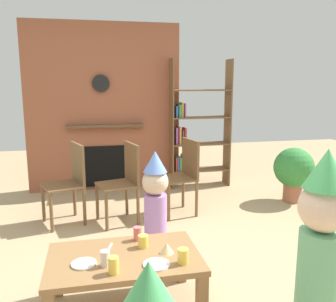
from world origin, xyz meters
TOP-DOWN VIEW (x-y plane):
  - ground_plane at (0.00, 0.00)m, footprint 12.00×12.00m
  - brick_fireplace_feature at (-0.33, 2.60)m, footprint 2.20×0.28m
  - bookshelf at (0.99, 2.40)m, footprint 0.90×0.28m
  - coffee_table at (-0.34, -0.47)m, footprint 1.04×0.64m
  - paper_cup_near_left at (-0.22, -0.23)m, footprint 0.06×0.06m
  - paper_cup_near_right at (-0.48, -0.58)m, footprint 0.06×0.06m
  - paper_cup_center at (-0.20, -0.36)m, footprint 0.07×0.07m
  - paper_cup_far_left at (0.02, -0.65)m, footprint 0.07×0.07m
  - paper_cup_far_right at (-0.43, -0.68)m, footprint 0.07×0.07m
  - paper_plate_front at (-0.15, -0.64)m, footprint 0.18×0.18m
  - paper_plate_rear at (-0.61, -0.53)m, footprint 0.16×0.16m
  - birthday_cake_slice at (-0.05, -0.48)m, footprint 0.10×0.10m
  - table_fork at (-0.44, -0.33)m, footprint 0.06×0.15m
  - child_in_pink at (0.90, -0.84)m, footprint 0.32×0.32m
  - child_by_the_chairs at (0.05, 0.54)m, footprint 0.26×0.26m
  - dining_chair_left at (-0.78, 1.28)m, footprint 0.51×0.51m
  - dining_chair_middle at (-0.18, 1.18)m, footprint 0.49×0.49m
  - dining_chair_right at (0.53, 1.30)m, footprint 0.47×0.47m
  - potted_plant_tall at (2.06, 1.41)m, footprint 0.52×0.52m

SIDE VIEW (x-z plane):
  - ground_plane at x=0.00m, z-range 0.00..0.00m
  - coffee_table at x=-0.34m, z-range 0.14..0.54m
  - table_fork at x=-0.44m, z-range 0.40..0.41m
  - paper_plate_front at x=-0.15m, z-range 0.40..0.41m
  - paper_plate_rear at x=-0.61m, z-range 0.40..0.41m
  - potted_plant_tall at x=2.06m, z-range 0.07..0.80m
  - birthday_cake_slice at x=-0.05m, z-range 0.40..0.47m
  - paper_cup_center at x=-0.20m, z-range 0.40..0.49m
  - paper_cup_far_left at x=0.02m, z-range 0.40..0.50m
  - paper_cup_near_left at x=-0.22m, z-range 0.40..0.50m
  - paper_cup_near_right at x=-0.48m, z-range 0.40..0.50m
  - paper_cup_far_right at x=-0.43m, z-range 0.40..0.51m
  - child_by_the_chairs at x=0.05m, z-range 0.03..0.95m
  - dining_chair_left at x=-0.78m, z-range 0.06..0.96m
  - dining_chair_middle at x=-0.18m, z-range 0.06..0.96m
  - dining_chair_right at x=0.53m, z-range 0.06..0.96m
  - child_in_pink at x=0.90m, z-range 0.03..1.20m
  - bookshelf at x=0.99m, z-range -0.08..1.82m
  - brick_fireplace_feature at x=-0.33m, z-range -0.01..2.39m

